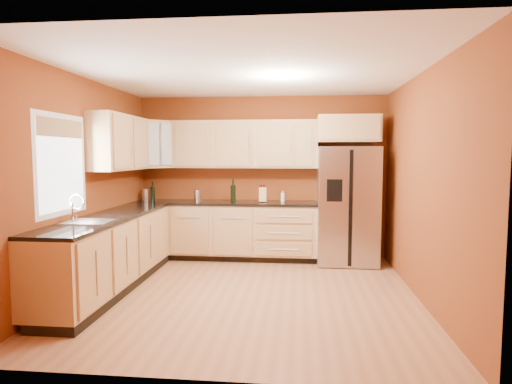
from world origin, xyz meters
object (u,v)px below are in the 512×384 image
refrigerator (347,205)px  knife_block (263,195)px  canister_left (198,195)px  soap_dispenser (283,196)px  wine_bottle_a (153,191)px

refrigerator → knife_block: size_ratio=7.89×
refrigerator → knife_block: refrigerator is taller
refrigerator → knife_block: (-1.30, 0.04, 0.14)m
canister_left → soap_dispenser: canister_left is taller
refrigerator → soap_dispenser: bearing=173.5°
wine_bottle_a → soap_dispenser: size_ratio=1.81×
knife_block → soap_dispenser: 0.32m
wine_bottle_a → soap_dispenser: bearing=0.5°
knife_block → soap_dispenser: bearing=9.3°
canister_left → wine_bottle_a: 0.76m
wine_bottle_a → soap_dispenser: (2.10, 0.02, -0.07)m
refrigerator → canister_left: refrigerator is taller
wine_bottle_a → knife_block: wine_bottle_a is taller
canister_left → wine_bottle_a: (-0.76, 0.05, 0.06)m
refrigerator → soap_dispenser: (-0.99, 0.11, 0.12)m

